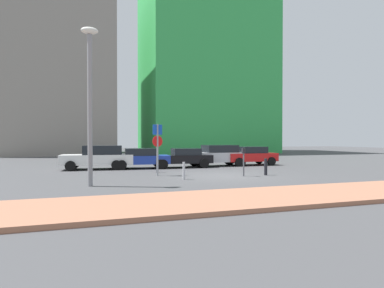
# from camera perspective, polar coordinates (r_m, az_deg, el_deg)

# --- Properties ---
(ground_plane) EXTENTS (120.00, 120.00, 0.00)m
(ground_plane) POSITION_cam_1_polar(r_m,az_deg,el_deg) (17.10, 5.93, -5.77)
(ground_plane) COLOR #424244
(sidewalk_brick) EXTENTS (40.00, 3.29, 0.14)m
(sidewalk_brick) POSITION_cam_1_polar(r_m,az_deg,el_deg) (11.46, 19.40, -8.72)
(sidewalk_brick) COLOR #9E664C
(sidewalk_brick) RESTS_ON ground
(parked_car_white) EXTENTS (4.69, 2.35, 1.56)m
(parked_car_white) POSITION_cam_1_polar(r_m,az_deg,el_deg) (21.65, -16.48, -2.25)
(parked_car_white) COLOR white
(parked_car_white) RESTS_ON ground
(parked_car_blue) EXTENTS (4.30, 2.22, 1.37)m
(parked_car_blue) POSITION_cam_1_polar(r_m,az_deg,el_deg) (21.63, -9.64, -2.48)
(parked_car_blue) COLOR #1E389E
(parked_car_blue) RESTS_ON ground
(parked_car_black) EXTENTS (4.28, 2.10, 1.34)m
(parked_car_black) POSITION_cam_1_polar(r_m,az_deg,el_deg) (22.07, -1.74, -2.45)
(parked_car_black) COLOR black
(parked_car_black) RESTS_ON ground
(parked_car_silver) EXTENTS (4.63, 2.09, 1.55)m
(parked_car_silver) POSITION_cam_1_polar(r_m,az_deg,el_deg) (23.40, 4.69, -2.00)
(parked_car_silver) COLOR #B7BABF
(parked_car_silver) RESTS_ON ground
(parked_car_red) EXTENTS (3.97, 2.08, 1.42)m
(parked_car_red) POSITION_cam_1_polar(r_m,az_deg,el_deg) (24.51, 10.44, -2.03)
(parked_car_red) COLOR red
(parked_car_red) RESTS_ON ground
(parking_sign_post) EXTENTS (0.59, 0.19, 2.80)m
(parking_sign_post) POSITION_cam_1_polar(r_m,az_deg,el_deg) (17.14, -6.27, 0.14)
(parking_sign_post) COLOR gray
(parking_sign_post) RESTS_ON ground
(parking_meter) EXTENTS (0.18, 0.14, 1.51)m
(parking_meter) POSITION_cam_1_polar(r_m,az_deg,el_deg) (17.01, 9.33, -2.52)
(parking_meter) COLOR #4C4C51
(parking_meter) RESTS_ON ground
(street_lamp) EXTENTS (0.70, 0.36, 6.63)m
(street_lamp) POSITION_cam_1_polar(r_m,az_deg,el_deg) (13.94, -18.00, 8.89)
(street_lamp) COLOR gray
(street_lamp) RESTS_ON ground
(traffic_bollard_near) EXTENTS (0.13, 0.13, 0.91)m
(traffic_bollard_near) POSITION_cam_1_polar(r_m,az_deg,el_deg) (18.81, -6.29, -3.77)
(traffic_bollard_near) COLOR black
(traffic_bollard_near) RESTS_ON ground
(traffic_bollard_mid) EXTENTS (0.12, 0.12, 0.85)m
(traffic_bollard_mid) POSITION_cam_1_polar(r_m,az_deg,el_deg) (15.46, -1.49, -4.87)
(traffic_bollard_mid) COLOR #B7B7BC
(traffic_bollard_mid) RESTS_ON ground
(traffic_bollard_far) EXTENTS (0.17, 0.17, 0.92)m
(traffic_bollard_far) POSITION_cam_1_polar(r_m,az_deg,el_deg) (17.80, 13.20, -4.04)
(traffic_bollard_far) COLOR black
(traffic_bollard_far) RESTS_ON ground
(building_colorful_midrise) EXTENTS (18.19, 15.65, 27.62)m
(building_colorful_midrise) POSITION_cam_1_polar(r_m,az_deg,el_deg) (50.73, 2.06, 14.32)
(building_colorful_midrise) COLOR green
(building_colorful_midrise) RESTS_ON ground
(building_under_construction) EXTENTS (14.34, 13.41, 20.32)m
(building_under_construction) POSITION_cam_1_polar(r_m,az_deg,el_deg) (46.70, -23.02, 10.86)
(building_under_construction) COLOR gray
(building_under_construction) RESTS_ON ground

